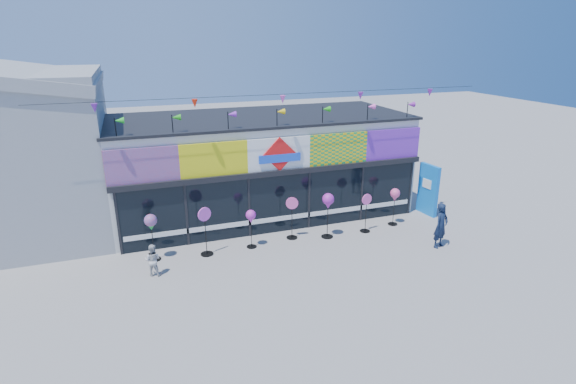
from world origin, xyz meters
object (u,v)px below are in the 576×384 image
blue_sign (428,190)px  spinner_0 (151,224)px  child (153,260)px  spinner_4 (328,202)px  adult_man (441,226)px  spinner_5 (366,212)px  spinner_2 (251,218)px  spinner_1 (205,230)px  spinner_6 (395,196)px  spinner_3 (292,217)px

blue_sign → spinner_0: 11.25m
blue_sign → child: blue_sign is taller
spinner_4 → adult_man: bearing=-31.3°
blue_sign → child: 11.45m
blue_sign → spinner_5: 3.47m
spinner_0 → spinner_2: bearing=-2.6°
blue_sign → adult_man: blue_sign is taller
spinner_0 → spinner_2: 3.37m
spinner_4 → spinner_0: bearing=177.5°
blue_sign → spinner_4: size_ratio=1.24×
spinner_2 → child: bearing=-165.4°
spinner_0 → adult_man: (9.72, -2.37, -0.50)m
spinner_4 → adult_man: 4.08m
spinner_5 → adult_man: adult_man is taller
blue_sign → spinner_2: bearing=178.6°
blue_sign → spinner_1: blue_sign is taller
spinner_6 → child: (-9.35, -1.00, -0.69)m
spinner_6 → spinner_0: bearing=179.7°
spinner_4 → spinner_6: 3.00m
spinner_1 → child: size_ratio=1.66×
spinner_1 → spinner_3: 3.26m
spinner_1 → child: spinner_1 is taller
spinner_4 → adult_man: size_ratio=1.05×
spinner_0 → spinner_3: bearing=1.0°
spinner_3 → spinner_6: size_ratio=1.07×
spinner_1 → spinner_3: size_ratio=1.08×
adult_man → spinner_6: bearing=81.3°
spinner_2 → spinner_5: size_ratio=0.93×
blue_sign → spinner_2: size_ratio=1.51×
blue_sign → spinner_1: size_ratio=1.23×
spinner_6 → child: spinner_6 is taller
spinner_1 → spinner_4: 4.56m
spinner_3 → spinner_5: (2.89, -0.38, -0.04)m
blue_sign → spinner_6: blue_sign is taller
spinner_1 → spinner_3: (3.25, 0.29, -0.07)m
spinner_3 → spinner_5: size_ratio=1.05×
spinner_3 → spinner_5: 2.91m
child → blue_sign: bearing=-150.5°
spinner_0 → child: (-0.09, -1.06, -0.80)m
spinner_4 → spinner_6: spinner_4 is taller
spinner_4 → blue_sign: bearing=8.9°
spinner_1 → spinner_5: 6.13m
adult_man → child: 9.90m
spinner_2 → spinner_6: spinner_6 is taller
spinner_0 → child: 1.33m
spinner_6 → child: 9.43m
spinner_4 → spinner_6: (2.99, 0.22, -0.18)m
spinner_2 → spinner_6: size_ratio=0.94×
blue_sign → spinner_4: blue_sign is taller
blue_sign → spinner_2: (-7.88, -0.66, 0.06)m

